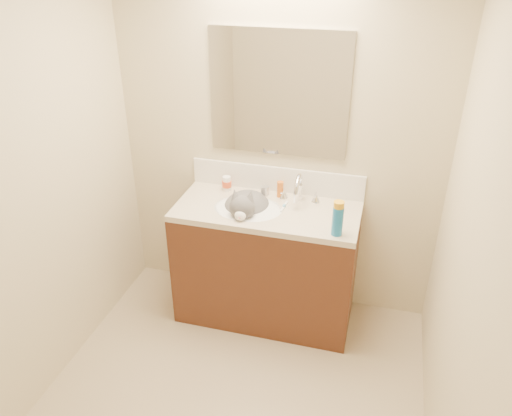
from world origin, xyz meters
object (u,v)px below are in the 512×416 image
Objects in this scene: basin at (248,217)px; silver_jar at (265,191)px; amber_bottle at (280,189)px; cat at (246,209)px; vanity_cabinet at (266,265)px; spray_can at (337,221)px; faucet at (299,191)px; pill_bottle at (227,183)px.

silver_jar reaches higher than basin.
basin is 4.08× the size of amber_bottle.
vanity_cabinet is at bearing -4.25° from cat.
vanity_cabinet is at bearing 156.97° from spray_can.
silver_jar is (0.08, 0.19, 0.05)m from cat.
faucet is (0.18, 0.14, 0.54)m from vanity_cabinet.
basin is at bearing -45.31° from pill_bottle.
pill_bottle is 0.92× the size of amber_bottle.
cat is 0.66m from spray_can.
cat is (-0.02, 0.03, 0.05)m from basin.
amber_bottle is at bearing 52.84° from basin.
cat reaches higher than amber_bottle.
pill_bottle is (-0.52, 0.05, -0.04)m from faucet.
faucet is at bearing -5.62° from pill_bottle.
silver_jar is 0.35× the size of spray_can.
faucet is at bearing 131.11° from spray_can.
silver_jar is at bearing 61.97° from cat.
faucet is 2.54× the size of amber_bottle.
faucet reaches higher than cat.
cat is at bearing -178.32° from vanity_cabinet.
vanity_cabinet is at bearing -71.41° from silver_jar.
amber_bottle is (0.18, 0.19, 0.08)m from cat.
vanity_cabinet is 2.66× the size of cat.
spray_can is (0.48, -0.20, 0.54)m from vanity_cabinet.
spray_can is at bearing -16.13° from basin.
spray_can reaches higher than silver_jar.
pill_bottle is at bearing 174.38° from faucet.
cat is (-0.32, -0.14, -0.11)m from faucet.
faucet is at bearing -19.96° from amber_bottle.
cat is at bearing -156.12° from faucet.
basin is 2.52× the size of spray_can.
amber_bottle is at bearing 0.85° from silver_jar.
spray_can is (0.62, -0.20, 0.11)m from cat.
cat is 7.13× the size of silver_jar.
cat reaches higher than pill_bottle.
pill_bottle is 1.60× the size of silver_jar.
cat reaches higher than basin.
amber_bottle reaches higher than basin.
cat is 0.28m from pill_bottle.
vanity_cabinet is 0.40m from basin.
spray_can is (0.54, -0.39, 0.06)m from silver_jar.
faucet reaches higher than amber_bottle.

